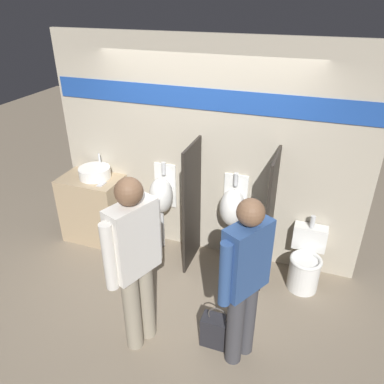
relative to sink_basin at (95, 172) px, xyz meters
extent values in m
plane|color=gray|center=(1.42, -0.36, -0.99)|extent=(16.00, 16.00, 0.00)
cube|color=#B2A893|center=(1.42, 0.24, 0.36)|extent=(3.84, 0.06, 2.70)
cube|color=#1E479E|center=(1.42, 0.20, 1.03)|extent=(3.76, 0.01, 0.24)
cube|color=tan|center=(-0.05, -0.05, -0.53)|extent=(0.80, 0.52, 0.92)
cylinder|color=white|center=(0.00, 0.00, 0.00)|extent=(0.41, 0.41, 0.14)
cylinder|color=silver|center=(0.00, 0.14, 0.14)|extent=(0.03, 0.03, 0.14)
cube|color=#B7B7BC|center=(0.19, -0.16, -0.06)|extent=(0.07, 0.14, 0.01)
cube|color=#28231E|center=(1.38, -0.09, -0.19)|extent=(0.03, 0.59, 1.59)
cube|color=#28231E|center=(2.31, -0.09, -0.19)|extent=(0.03, 0.59, 1.59)
cylinder|color=silver|center=(0.92, 0.05, -0.70)|extent=(0.04, 0.04, 0.57)
ellipsoid|color=white|center=(0.92, 0.05, -0.20)|extent=(0.30, 0.30, 0.48)
cube|color=white|center=(0.92, 0.20, -0.13)|extent=(0.29, 0.02, 0.60)
cylinder|color=silver|center=(0.92, 0.16, 0.13)|extent=(0.06, 0.06, 0.16)
cylinder|color=silver|center=(1.84, 0.05, -0.70)|extent=(0.04, 0.04, 0.57)
ellipsoid|color=white|center=(1.84, 0.05, -0.20)|extent=(0.30, 0.30, 0.48)
cube|color=white|center=(1.84, 0.20, -0.13)|extent=(0.29, 0.02, 0.60)
cylinder|color=silver|center=(1.84, 0.16, 0.13)|extent=(0.06, 0.06, 0.16)
cylinder|color=white|center=(2.77, -0.15, -0.79)|extent=(0.35, 0.35, 0.39)
torus|color=white|center=(2.77, -0.15, -0.59)|extent=(0.37, 0.37, 0.04)
cube|color=white|center=(2.77, 0.12, -0.45)|extent=(0.38, 0.16, 0.30)
cylinder|color=silver|center=(2.77, 0.10, -0.22)|extent=(0.06, 0.06, 0.14)
cylinder|color=gray|center=(1.30, -1.52, -0.55)|extent=(0.16, 0.16, 0.87)
cylinder|color=gray|center=(1.36, -1.36, -0.55)|extent=(0.16, 0.16, 0.87)
cube|color=silver|center=(1.33, -1.44, 0.23)|extent=(0.35, 0.49, 0.69)
cylinder|color=silver|center=(1.24, -1.68, 0.19)|extent=(0.11, 0.11, 0.63)
cylinder|color=silver|center=(1.42, -1.20, 0.19)|extent=(0.11, 0.11, 0.63)
sphere|color=brown|center=(1.33, -1.44, 0.69)|extent=(0.24, 0.24, 0.24)
cylinder|color=#3D3D42|center=(2.24, -1.36, -0.57)|extent=(0.15, 0.15, 0.83)
cylinder|color=#3D3D42|center=(2.33, -1.22, -0.57)|extent=(0.15, 0.15, 0.83)
cube|color=#2D4C84|center=(2.28, -1.29, 0.17)|extent=(0.38, 0.47, 0.65)
cylinder|color=#2D4C84|center=(2.16, -1.51, 0.13)|extent=(0.10, 0.10, 0.60)
cylinder|color=#2D4C84|center=(2.41, -1.08, 0.13)|extent=(0.10, 0.10, 0.60)
sphere|color=brown|center=(2.28, -1.29, 0.61)|extent=(0.22, 0.22, 0.22)
cube|color=#232328|center=(2.05, -1.25, -0.82)|extent=(0.30, 0.17, 0.34)
torus|color=#4C4742|center=(2.05, -1.25, -0.61)|extent=(0.19, 0.01, 0.19)
camera|label=1|loc=(2.68, -3.73, 2.10)|focal=35.00mm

